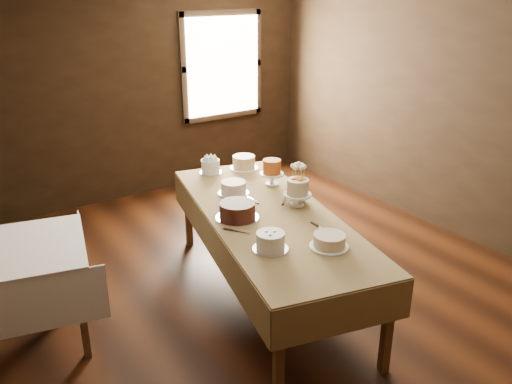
# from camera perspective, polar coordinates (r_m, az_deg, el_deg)

# --- Properties ---
(floor) EXTENTS (5.00, 6.00, 0.01)m
(floor) POSITION_cam_1_polar(r_m,az_deg,el_deg) (4.90, 1.33, -11.10)
(floor) COLOR black
(floor) RESTS_ON ground
(wall_back) EXTENTS (5.00, 0.02, 2.80)m
(wall_back) POSITION_cam_1_polar(r_m,az_deg,el_deg) (6.90, -13.34, 10.73)
(wall_back) COLOR black
(wall_back) RESTS_ON ground
(wall_right) EXTENTS (0.02, 6.00, 2.80)m
(wall_right) POSITION_cam_1_polar(r_m,az_deg,el_deg) (6.06, 21.40, 8.32)
(wall_right) COLOR black
(wall_right) RESTS_ON ground
(window) EXTENTS (1.10, 0.05, 1.30)m
(window) POSITION_cam_1_polar(r_m,az_deg,el_deg) (7.36, -3.61, 13.52)
(window) COLOR #FFEABF
(window) RESTS_ON wall_back
(display_table) EXTENTS (1.61, 2.82, 0.82)m
(display_table) POSITION_cam_1_polar(r_m,az_deg,el_deg) (4.53, 1.36, -3.02)
(display_table) COLOR #4B3116
(display_table) RESTS_ON ground
(side_table) EXTENTS (1.15, 1.15, 0.82)m
(side_table) POSITION_cam_1_polar(r_m,az_deg,el_deg) (4.37, -24.38, -6.71)
(side_table) COLOR #4B3116
(side_table) RESTS_ON ground
(cake_meringue) EXTENTS (0.23, 0.23, 0.14)m
(cake_meringue) POSITION_cam_1_polar(r_m,az_deg,el_deg) (5.44, -4.97, 2.74)
(cake_meringue) COLOR silver
(cake_meringue) RESTS_ON display_table
(cake_speckled) EXTENTS (0.33, 0.33, 0.14)m
(cake_speckled) POSITION_cam_1_polar(r_m,az_deg,el_deg) (5.55, -1.33, 3.21)
(cake_speckled) COLOR white
(cake_speckled) RESTS_ON display_table
(cake_lattice) EXTENTS (0.33, 0.33, 0.11)m
(cake_lattice) POSITION_cam_1_polar(r_m,az_deg,el_deg) (4.89, -2.46, 0.38)
(cake_lattice) COLOR white
(cake_lattice) RESTS_ON display_table
(cake_caramel) EXTENTS (0.25, 0.25, 0.27)m
(cake_caramel) POSITION_cam_1_polar(r_m,az_deg,el_deg) (5.09, 1.74, 2.00)
(cake_caramel) COLOR white
(cake_caramel) RESTS_ON display_table
(cake_chocolate) EXTENTS (0.37, 0.37, 0.14)m
(cake_chocolate) POSITION_cam_1_polar(r_m,az_deg,el_deg) (4.38, -2.04, -2.07)
(cake_chocolate) COLOR silver
(cake_chocolate) RESTS_ON display_table
(cake_flowers) EXTENTS (0.25, 0.25, 0.26)m
(cake_flowers) POSITION_cam_1_polar(r_m,az_deg,el_deg) (4.63, 4.53, -0.19)
(cake_flowers) COLOR white
(cake_flowers) RESTS_ON display_table
(cake_swirl) EXTENTS (0.27, 0.27, 0.14)m
(cake_swirl) POSITION_cam_1_polar(r_m,az_deg,el_deg) (3.88, 1.58, -5.44)
(cake_swirl) COLOR silver
(cake_swirl) RESTS_ON display_table
(cake_cream) EXTENTS (0.33, 0.33, 0.10)m
(cake_cream) POSITION_cam_1_polar(r_m,az_deg,el_deg) (3.96, 7.99, -5.34)
(cake_cream) COLOR white
(cake_cream) RESTS_ON display_table
(cake_server_b) EXTENTS (0.04, 0.24, 0.01)m
(cake_server_b) POSITION_cam_1_polar(r_m,az_deg,el_deg) (4.23, 7.39, -4.12)
(cake_server_b) COLOR silver
(cake_server_b) RESTS_ON display_table
(cake_server_c) EXTENTS (0.04, 0.24, 0.01)m
(cake_server_c) POSITION_cam_1_polar(r_m,az_deg,el_deg) (4.81, -0.74, -0.62)
(cake_server_c) COLOR silver
(cake_server_c) RESTS_ON display_table
(cake_server_d) EXTENTS (0.18, 0.19, 0.01)m
(cake_server_d) POSITION_cam_1_polar(r_m,az_deg,el_deg) (4.81, 3.16, -0.67)
(cake_server_d) COLOR silver
(cake_server_d) RESTS_ON display_table
(cake_server_e) EXTENTS (0.15, 0.21, 0.01)m
(cake_server_e) POSITION_cam_1_polar(r_m,az_deg,el_deg) (4.15, -1.49, -4.43)
(cake_server_e) COLOR silver
(cake_server_e) RESTS_ON display_table
(flower_vase) EXTENTS (0.16, 0.16, 0.14)m
(flower_vase) POSITION_cam_1_polar(r_m,az_deg,el_deg) (4.76, 4.57, -0.06)
(flower_vase) COLOR #2D2823
(flower_vase) RESTS_ON display_table
(flower_bouquet) EXTENTS (0.14, 0.14, 0.20)m
(flower_bouquet) POSITION_cam_1_polar(r_m,az_deg,el_deg) (4.70, 4.64, 2.09)
(flower_bouquet) COLOR white
(flower_bouquet) RESTS_ON flower_vase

